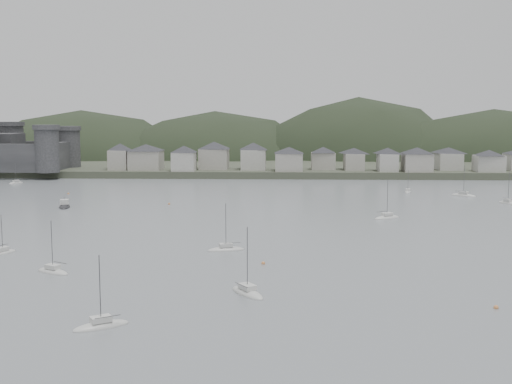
{
  "coord_description": "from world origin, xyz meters",
  "views": [
    {
      "loc": [
        7.29,
        -96.95,
        26.67
      ],
      "look_at": [
        0.0,
        75.0,
        6.0
      ],
      "focal_mm": 44.51,
      "sensor_mm": 36.0,
      "label": 1
    }
  ],
  "objects": [
    {
      "name": "mooring_buoys",
      "position": [
        -10.07,
        50.54,
        0.15
      ],
      "size": [
        170.42,
        126.71,
        0.7
      ],
      "color": "#D08045",
      "rests_on": "ground"
    },
    {
      "name": "far_shore_land",
      "position": [
        0.0,
        295.0,
        1.5
      ],
      "size": [
        900.0,
        250.0,
        3.0
      ],
      "primitive_type": "cube",
      "color": "#383D2D",
      "rests_on": "ground"
    },
    {
      "name": "motor_launch_far",
      "position": [
        -56.71,
        84.64,
        0.29
      ],
      "size": [
        5.25,
        9.13,
        4.05
      ],
      "rotation": [
        0.0,
        0.0,
        3.41
      ],
      "color": "black",
      "rests_on": "ground"
    },
    {
      "name": "ground",
      "position": [
        0.0,
        0.0,
        0.0
      ],
      "size": [
        900.0,
        900.0,
        0.0
      ],
      "primitive_type": "plane",
      "color": "slate",
      "rests_on": "ground"
    },
    {
      "name": "waterfront_town",
      "position": [
        50.59,
        183.34,
        8.66
      ],
      "size": [
        451.48,
        28.46,
        12.92
      ],
      "color": "#99958C",
      "rests_on": "far_shore_land"
    },
    {
      "name": "forested_ridge",
      "position": [
        4.83,
        269.4,
        -11.28
      ],
      "size": [
        851.55,
        103.94,
        102.57
      ],
      "color": "black",
      "rests_on": "ground"
    },
    {
      "name": "moored_fleet",
      "position": [
        4.59,
        54.53,
        0.18
      ],
      "size": [
        243.89,
        177.52,
        13.35
      ],
      "color": "beige",
      "rests_on": "ground"
    }
  ]
}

